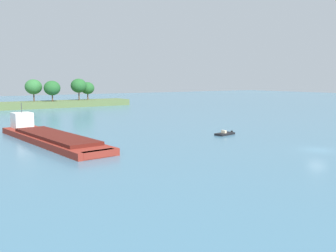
# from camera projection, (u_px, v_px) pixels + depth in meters

# --- Properties ---
(ground_plane) EXTENTS (400.00, 400.00, 0.00)m
(ground_plane) POSITION_uv_depth(u_px,v_px,m) (317.00, 150.00, 52.31)
(ground_plane) COLOR teal
(treeline_island) EXTENTS (75.54, 10.29, 9.98)m
(treeline_island) POSITION_uv_depth(u_px,v_px,m) (25.00, 99.00, 125.09)
(treeline_island) COLOR #566B3D
(treeline_island) RESTS_ON ground
(cargo_barge) EXTENTS (8.50, 31.47, 5.57)m
(cargo_barge) POSITION_uv_depth(u_px,v_px,m) (49.00, 136.00, 59.28)
(cargo_barge) COLOR maroon
(cargo_barge) RESTS_ON ground
(small_motorboat) EXTENTS (4.30, 2.34, 0.87)m
(small_motorboat) POSITION_uv_depth(u_px,v_px,m) (225.00, 134.00, 66.39)
(small_motorboat) COLOR black
(small_motorboat) RESTS_ON ground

